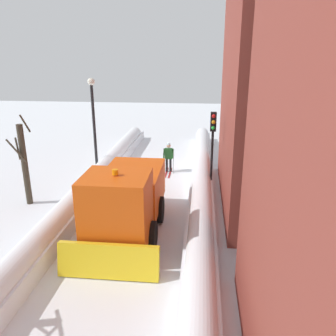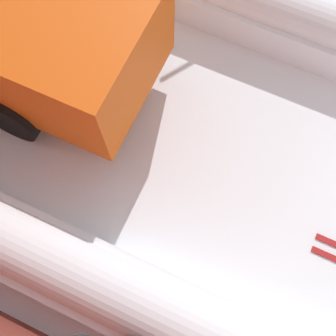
% 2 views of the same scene
% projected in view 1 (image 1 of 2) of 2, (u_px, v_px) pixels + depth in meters
% --- Properties ---
extents(ground_plane, '(80.00, 80.00, 0.00)m').
position_uv_depth(ground_plane, '(118.00, 263.00, 11.37)').
color(ground_plane, white).
extents(snowbank_left, '(1.10, 36.00, 1.17)m').
position_uv_depth(snowbank_left, '(200.00, 254.00, 10.94)').
color(snowbank_left, white).
rests_on(snowbank_left, ground).
extents(snowbank_right, '(1.10, 36.00, 1.10)m').
position_uv_depth(snowbank_right, '(38.00, 246.00, 11.48)').
color(snowbank_right, white).
rests_on(snowbank_right, ground).
extents(plow_truck, '(3.20, 5.98, 3.12)m').
position_uv_depth(plow_truck, '(126.00, 199.00, 12.82)').
color(plow_truck, '#DB510F').
rests_on(plow_truck, ground).
extents(skier, '(0.62, 1.80, 1.81)m').
position_uv_depth(skier, '(169.00, 156.00, 20.00)').
color(skier, black).
rests_on(skier, ground).
extents(traffic_light_pole, '(0.28, 0.42, 4.13)m').
position_uv_depth(traffic_light_pole, '(213.00, 138.00, 16.14)').
color(traffic_light_pole, black).
rests_on(traffic_light_pole, ground).
extents(street_lamp, '(0.40, 0.40, 5.49)m').
position_uv_depth(street_lamp, '(93.00, 116.00, 18.76)').
color(street_lamp, black).
rests_on(street_lamp, ground).
extents(bare_tree_near, '(1.04, 0.99, 4.26)m').
position_uv_depth(bare_tree_near, '(24.00, 164.00, 15.35)').
color(bare_tree_near, '#383025').
rests_on(bare_tree_near, ground).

